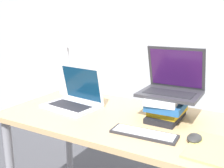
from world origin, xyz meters
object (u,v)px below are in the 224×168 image
at_px(notepad, 214,149).
at_px(desk_lamp, 72,42).
at_px(laptop_left, 75,98).
at_px(mouse, 195,138).
at_px(wireless_keyboard, 144,134).
at_px(laptop_on_books, 172,85).
at_px(book_stack, 166,107).

relative_size(notepad, desk_lamp, 0.56).
relative_size(laptop_left, desk_lamp, 0.68).
height_order(mouse, desk_lamp, desk_lamp).
bearing_deg(mouse, wireless_keyboard, -167.41).
height_order(laptop_left, mouse, laptop_left).
height_order(wireless_keyboard, desk_lamp, desk_lamp).
bearing_deg(notepad, laptop_on_books, 133.90).
distance_m(laptop_left, wireless_keyboard, 0.57).
distance_m(book_stack, wireless_keyboard, 0.26).
relative_size(wireless_keyboard, mouse, 3.33).
height_order(book_stack, desk_lamp, desk_lamp).
distance_m(laptop_on_books, wireless_keyboard, 0.34).
relative_size(wireless_keyboard, desk_lamp, 0.62).
xyz_separation_m(laptop_left, mouse, (0.76, -0.13, -0.03)).
distance_m(book_stack, laptop_on_books, 0.12).
distance_m(laptop_on_books, mouse, 0.35).
xyz_separation_m(notepad, desk_lamp, (-1.01, 0.37, 0.37)).
relative_size(book_stack, desk_lamp, 0.54).
relative_size(book_stack, notepad, 0.95).
height_order(laptop_left, laptop_on_books, laptop_on_books).
relative_size(book_stack, mouse, 2.88).
bearing_deg(mouse, desk_lamp, 160.40).
height_order(laptop_on_books, mouse, laptop_on_books).
bearing_deg(laptop_left, notepad, -11.52).
height_order(wireless_keyboard, notepad, wireless_keyboard).
distance_m(mouse, desk_lamp, 1.04).
height_order(notepad, desk_lamp, desk_lamp).
bearing_deg(wireless_keyboard, desk_lamp, 151.67).
distance_m(wireless_keyboard, notepad, 0.31).
bearing_deg(desk_lamp, laptop_left, -50.65).
height_order(laptop_left, book_stack, laptop_left).
bearing_deg(desk_lamp, mouse, -19.60).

